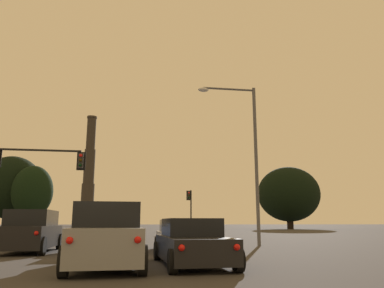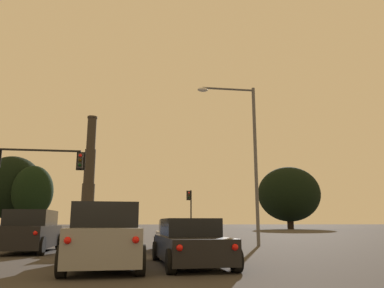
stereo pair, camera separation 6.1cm
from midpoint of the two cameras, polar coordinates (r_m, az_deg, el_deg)
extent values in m
cube|color=silver|center=(18.17, -2.38, -14.33)|extent=(1.74, 4.01, 0.72)
cube|color=black|center=(17.76, -2.22, -12.34)|extent=(1.57, 1.91, 0.55)
cylinder|color=black|center=(19.74, -5.40, -14.75)|extent=(0.22, 0.60, 0.60)
cylinder|color=black|center=(19.90, -0.39, -14.78)|extent=(0.22, 0.60, 0.60)
cylinder|color=black|center=(16.50, -4.79, -15.33)|extent=(0.22, 0.60, 0.60)
cylinder|color=black|center=(16.69, 1.19, -15.32)|extent=(0.22, 0.60, 0.60)
sphere|color=red|center=(16.10, -4.09, -14.06)|extent=(0.17, 0.17, 0.17)
sphere|color=red|center=(16.25, 0.85, -14.06)|extent=(0.17, 0.17, 0.17)
cube|color=gray|center=(11.72, -12.92, -14.60)|extent=(2.11, 4.87, 0.95)
cube|color=black|center=(11.83, -12.71, -10.58)|extent=(1.89, 2.87, 0.70)
cylinder|color=black|center=(13.71, -16.79, -15.24)|extent=(0.25, 0.77, 0.76)
cylinder|color=black|center=(13.67, -8.63, -15.62)|extent=(0.25, 0.77, 0.76)
cylinder|color=black|center=(9.90, -19.05, -16.58)|extent=(0.25, 0.77, 0.76)
cylinder|color=black|center=(9.83, -7.65, -17.14)|extent=(0.25, 0.77, 0.76)
sphere|color=red|center=(9.35, -18.26, -13.79)|extent=(0.17, 0.17, 0.17)
sphere|color=red|center=(9.30, -8.39, -14.26)|extent=(0.17, 0.17, 0.17)
cube|color=navy|center=(18.17, -12.44, -13.64)|extent=(2.12, 5.44, 0.88)
cube|color=black|center=(19.91, -11.89, -11.19)|extent=(1.88, 1.84, 0.72)
cube|color=navy|center=(16.89, -16.01, -11.85)|extent=(0.15, 2.43, 0.16)
cube|color=navy|center=(16.72, -9.49, -12.14)|extent=(0.15, 2.43, 0.16)
cylinder|color=black|center=(20.47, -14.75, -14.04)|extent=(0.24, 0.80, 0.80)
cylinder|color=black|center=(20.33, -9.09, -14.29)|extent=(0.24, 0.80, 0.80)
cylinder|color=black|center=(16.12, -16.75, -14.60)|extent=(0.24, 0.80, 0.80)
cylinder|color=black|center=(15.93, -9.54, -14.97)|extent=(0.24, 0.80, 0.80)
sphere|color=red|center=(15.56, -16.37, -13.07)|extent=(0.17, 0.17, 0.17)
sphere|color=red|center=(15.40, -10.17, -13.37)|extent=(0.17, 0.17, 0.17)
cube|color=black|center=(12.08, -0.08, -15.55)|extent=(2.00, 4.67, 0.70)
cube|color=black|center=(12.28, -0.29, -12.58)|extent=(1.71, 2.27, 0.55)
cylinder|color=black|center=(13.84, -5.36, -15.90)|extent=(0.25, 0.65, 0.64)
cylinder|color=black|center=(14.13, 2.04, -15.86)|extent=(0.25, 0.65, 0.64)
cylinder|color=black|center=(10.08, -3.07, -17.44)|extent=(0.25, 0.65, 0.64)
cylinder|color=black|center=(10.48, 6.96, -17.16)|extent=(0.25, 0.65, 0.64)
sphere|color=red|center=(9.67, -1.71, -15.55)|extent=(0.17, 0.17, 0.17)
sphere|color=red|center=(10.00, 6.76, -15.35)|extent=(0.17, 0.17, 0.17)
cube|color=black|center=(18.82, -23.41, -12.82)|extent=(1.99, 4.83, 0.95)
cube|color=black|center=(18.93, -23.12, -10.33)|extent=(1.82, 2.82, 0.70)
cylinder|color=black|center=(20.92, -24.77, -13.36)|extent=(0.23, 0.76, 0.76)
cylinder|color=black|center=(20.53, -19.57, -13.80)|extent=(0.23, 0.76, 0.76)
cylinder|color=black|center=(16.75, -21.88, -14.21)|extent=(0.23, 0.76, 0.76)
sphere|color=red|center=(16.28, -22.67, -12.43)|extent=(0.17, 0.17, 0.17)
cylinder|color=black|center=(49.62, -0.12, -10.23)|extent=(0.18, 0.18, 5.50)
cylinder|color=black|center=(49.61, -0.12, -13.35)|extent=(0.40, 0.40, 0.10)
cube|color=#282828|center=(49.68, -0.45, -7.83)|extent=(0.34, 0.34, 1.04)
cube|color=black|center=(49.86, -0.48, -7.84)|extent=(0.58, 0.03, 1.25)
sphere|color=red|center=(49.52, -0.42, -7.44)|extent=(0.22, 0.22, 0.22)
sphere|color=#352604|center=(49.49, -0.42, -7.81)|extent=(0.22, 0.22, 0.22)
sphere|color=black|center=(49.47, -0.42, -8.19)|extent=(0.22, 0.22, 0.22)
cylinder|color=black|center=(26.82, -22.47, -0.87)|extent=(5.64, 0.14, 0.14)
cube|color=#282828|center=(26.17, -16.57, -2.45)|extent=(0.34, 0.34, 1.04)
cube|color=black|center=(26.35, -16.52, -2.52)|extent=(0.58, 0.03, 1.25)
sphere|color=red|center=(26.04, -16.59, -1.69)|extent=(0.22, 0.22, 0.22)
sphere|color=#352604|center=(25.99, -16.63, -2.39)|extent=(0.22, 0.22, 0.22)
sphere|color=black|center=(25.94, -16.67, -3.09)|extent=(0.22, 0.22, 0.22)
cylinder|color=#56565B|center=(22.48, 9.77, -2.97)|extent=(0.20, 0.20, 9.44)
cylinder|color=#56565B|center=(23.19, 5.61, 8.32)|extent=(3.17, 0.12, 0.12)
sphere|color=#56565B|center=(23.61, 9.38, 8.05)|extent=(0.20, 0.20, 0.20)
ellipsoid|color=silver|center=(22.83, 1.72, 8.28)|extent=(0.64, 0.36, 0.26)
cylinder|color=#2B2722|center=(145.16, -15.78, -11.49)|extent=(7.49, 7.49, 2.50)
cylinder|color=#332D28|center=(145.37, -15.61, -8.43)|extent=(4.68, 4.68, 13.06)
cylinder|color=#332D28|center=(146.65, -15.32, -3.34)|extent=(4.03, 4.03, 13.06)
cylinder|color=#332D28|center=(149.06, -15.05, 1.63)|extent=(3.37, 3.37, 13.06)
cylinder|color=#38322C|center=(150.59, -14.92, 3.92)|extent=(3.78, 3.78, 0.70)
cylinder|color=black|center=(84.02, -23.42, -10.64)|extent=(0.82, 0.82, 3.52)
ellipsoid|color=black|center=(84.25, -23.10, -6.71)|extent=(8.17, 7.35, 10.78)
cylinder|color=black|center=(89.86, -26.21, -10.34)|extent=(1.31, 1.31, 3.78)
ellipsoid|color=black|center=(90.17, -25.81, -5.94)|extent=(13.10, 11.79, 13.45)
cylinder|color=black|center=(82.59, 14.79, -11.40)|extent=(1.32, 1.32, 2.97)
ellipsoid|color=black|center=(82.80, 14.58, -7.39)|extent=(13.19, 11.87, 11.52)
camera|label=1|loc=(0.03, -89.96, -0.01)|focal=35.00mm
camera|label=2|loc=(0.03, 90.04, 0.01)|focal=35.00mm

